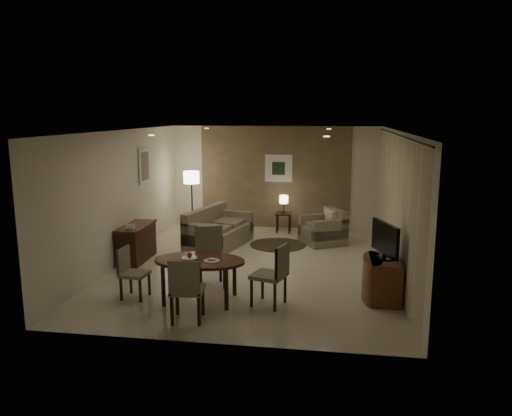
% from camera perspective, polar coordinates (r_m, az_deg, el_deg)
% --- Properties ---
extents(room_shell, '(5.50, 7.00, 2.70)m').
position_cam_1_polar(room_shell, '(10.22, 0.17, 1.31)').
color(room_shell, beige).
rests_on(room_shell, ground).
extents(taupe_accent, '(3.96, 0.03, 2.70)m').
position_cam_1_polar(taupe_accent, '(13.24, 2.17, 3.50)').
color(taupe_accent, '#7D6E4E').
rests_on(taupe_accent, wall_back).
extents(curtain_wall, '(0.08, 6.70, 2.58)m').
position_cam_1_polar(curtain_wall, '(9.79, 15.52, 0.31)').
color(curtain_wall, beige).
rests_on(curtain_wall, wall_right).
extents(curtain_rod, '(0.03, 6.80, 0.03)m').
position_cam_1_polar(curtain_rod, '(9.64, 15.92, 8.04)').
color(curtain_rod, black).
rests_on(curtain_rod, wall_right).
extents(art_back_frame, '(0.72, 0.03, 0.72)m').
position_cam_1_polar(art_back_frame, '(13.18, 2.59, 4.55)').
color(art_back_frame, silver).
rests_on(art_back_frame, wall_back).
extents(art_back_canvas, '(0.34, 0.01, 0.34)m').
position_cam_1_polar(art_back_canvas, '(13.16, 2.59, 4.55)').
color(art_back_canvas, '#1B311D').
rests_on(art_back_canvas, wall_back).
extents(art_left_frame, '(0.03, 0.60, 0.80)m').
position_cam_1_polar(art_left_frame, '(11.62, -12.65, 4.70)').
color(art_left_frame, silver).
rests_on(art_left_frame, wall_left).
extents(art_left_canvas, '(0.01, 0.46, 0.64)m').
position_cam_1_polar(art_left_canvas, '(11.62, -12.58, 4.70)').
color(art_left_canvas, gray).
rests_on(art_left_canvas, wall_left).
extents(downlight_nl, '(0.10, 0.10, 0.01)m').
position_cam_1_polar(downlight_nl, '(8.29, -11.86, 8.14)').
color(downlight_nl, white).
rests_on(downlight_nl, ceiling).
extents(downlight_nr, '(0.10, 0.10, 0.01)m').
position_cam_1_polar(downlight_nr, '(7.77, 8.07, 8.10)').
color(downlight_nr, white).
rests_on(downlight_nr, ceiling).
extents(downlight_fl, '(0.10, 0.10, 0.01)m').
position_cam_1_polar(downlight_fl, '(11.73, -5.65, 9.05)').
color(downlight_fl, white).
rests_on(downlight_fl, ceiling).
extents(downlight_fr, '(0.10, 0.10, 0.01)m').
position_cam_1_polar(downlight_fr, '(11.37, 8.33, 8.93)').
color(downlight_fr, white).
rests_on(downlight_fr, ceiling).
extents(console_desk, '(0.48, 1.20, 0.75)m').
position_cam_1_polar(console_desk, '(10.70, -13.50, -3.90)').
color(console_desk, '#441E16').
rests_on(console_desk, floor).
extents(telephone, '(0.20, 0.14, 0.09)m').
position_cam_1_polar(telephone, '(10.33, -14.22, -2.03)').
color(telephone, white).
rests_on(telephone, console_desk).
extents(tv_cabinet, '(0.48, 0.90, 0.70)m').
position_cam_1_polar(tv_cabinet, '(8.55, 14.46, -7.88)').
color(tv_cabinet, brown).
rests_on(tv_cabinet, floor).
extents(flat_tv, '(0.36, 0.85, 0.60)m').
position_cam_1_polar(flat_tv, '(8.36, 14.54, -3.52)').
color(flat_tv, black).
rests_on(flat_tv, tv_cabinet).
extents(dining_table, '(1.49, 0.93, 0.70)m').
position_cam_1_polar(dining_table, '(8.28, -6.43, -8.21)').
color(dining_table, '#441E16').
rests_on(dining_table, floor).
extents(chair_near, '(0.52, 0.52, 0.98)m').
position_cam_1_polar(chair_near, '(7.51, -7.85, -9.14)').
color(chair_near, gray).
rests_on(chair_near, floor).
extents(chair_far, '(0.66, 0.66, 1.04)m').
position_cam_1_polar(chair_far, '(8.88, -5.20, -5.69)').
color(chair_far, gray).
rests_on(chair_far, floor).
extents(chair_left, '(0.44, 0.44, 0.85)m').
position_cam_1_polar(chair_left, '(8.57, -13.68, -7.27)').
color(chair_left, gray).
rests_on(chair_left, floor).
extents(chair_right, '(0.62, 0.62, 1.01)m').
position_cam_1_polar(chair_right, '(8.01, 1.45, -7.61)').
color(chair_right, gray).
rests_on(chair_right, floor).
extents(plate_a, '(0.26, 0.26, 0.02)m').
position_cam_1_polar(plate_a, '(8.27, -7.60, -5.67)').
color(plate_a, white).
rests_on(plate_a, dining_table).
extents(plate_b, '(0.26, 0.26, 0.02)m').
position_cam_1_polar(plate_b, '(8.07, -5.06, -6.03)').
color(plate_b, white).
rests_on(plate_b, dining_table).
extents(fruit_apple, '(0.09, 0.09, 0.09)m').
position_cam_1_polar(fruit_apple, '(8.25, -7.61, -5.32)').
color(fruit_apple, '#BA4315').
rests_on(fruit_apple, plate_a).
extents(napkin, '(0.12, 0.08, 0.03)m').
position_cam_1_polar(napkin, '(8.07, -5.06, -5.87)').
color(napkin, white).
rests_on(napkin, plate_b).
extents(round_rug, '(1.31, 1.31, 0.01)m').
position_cam_1_polar(round_rug, '(11.69, 2.53, -4.21)').
color(round_rug, '#3C3721').
rests_on(round_rug, floor).
extents(sofa, '(2.04, 1.36, 0.88)m').
position_cam_1_polar(sofa, '(11.51, -4.23, -2.25)').
color(sofa, gray).
rests_on(sofa, floor).
extents(armchair, '(1.20, 1.22, 0.81)m').
position_cam_1_polar(armchair, '(11.83, 7.61, -2.12)').
color(armchair, gray).
rests_on(armchair, floor).
extents(side_table, '(0.40, 0.40, 0.51)m').
position_cam_1_polar(side_table, '(12.89, 3.17, -1.66)').
color(side_table, black).
rests_on(side_table, floor).
extents(table_lamp, '(0.22, 0.22, 0.50)m').
position_cam_1_polar(table_lamp, '(12.79, 3.19, 0.55)').
color(table_lamp, '#FFEAC1').
rests_on(table_lamp, side_table).
extents(floor_lamp, '(0.40, 0.40, 1.58)m').
position_cam_1_polar(floor_lamp, '(12.88, -7.33, 0.68)').
color(floor_lamp, '#FFE5B7').
rests_on(floor_lamp, floor).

